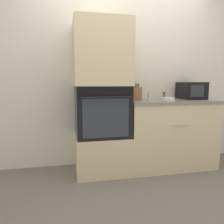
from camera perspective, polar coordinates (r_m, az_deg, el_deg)
ground_plane at (r=2.77m, az=5.66°, el=-16.82°), size 12.00×12.00×0.00m
wall_back at (r=3.13m, az=2.45°, el=9.53°), size 8.00×0.05×2.50m
oven_cabinet_base at (r=2.88m, az=-2.62°, el=-10.65°), size 0.67×0.60×0.48m
wall_oven at (r=2.76m, az=-2.68°, el=0.33°), size 0.65×0.64×0.62m
oven_cabinet_upper at (r=2.76m, az=-2.78°, el=14.90°), size 0.67×0.60×0.78m
counter_unit at (r=3.10m, az=14.55°, el=-5.37°), size 1.20×0.63×0.92m
microwave at (r=3.30m, az=20.02°, el=5.28°), size 0.32×0.35×0.24m
knife_block at (r=2.94m, az=6.26°, el=4.86°), size 0.12×0.15×0.22m
bowl at (r=2.84m, az=14.44°, el=3.26°), size 0.17×0.17×0.05m
condiment_jar_near at (r=2.81m, az=9.68°, el=4.01°), size 0.04×0.04×0.11m
condiment_jar_mid at (r=3.09m, az=13.42°, el=4.12°), size 0.04×0.04×0.10m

